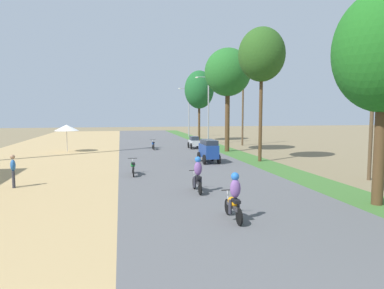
% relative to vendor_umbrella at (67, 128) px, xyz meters
% --- Properties ---
extents(vendor_umbrella, '(2.20, 2.20, 2.52)m').
position_rel_vendor_umbrella_xyz_m(vendor_umbrella, '(0.00, 0.00, 0.00)').
color(vendor_umbrella, '#99999E').
rests_on(vendor_umbrella, dirt_shoulder).
extents(pedestrian_on_shoulder, '(0.33, 0.41, 1.62)m').
position_rel_vendor_umbrella_xyz_m(pedestrian_on_shoulder, '(-0.26, -15.77, -1.34)').
color(pedestrian_on_shoulder, '#33333D').
rests_on(pedestrian_on_shoulder, dirt_shoulder).
extents(median_tree_second, '(3.85, 3.85, 8.37)m').
position_rel_vendor_umbrella_xyz_m(median_tree_second, '(14.88, -22.07, 3.72)').
color(median_tree_second, '#4C351E').
rests_on(median_tree_second, median_strip).
extents(median_tree_third, '(3.43, 3.43, 9.87)m').
position_rel_vendor_umbrella_xyz_m(median_tree_third, '(15.15, -9.52, 5.61)').
color(median_tree_third, '#4C351E').
rests_on(median_tree_third, median_strip).
extents(median_tree_fourth, '(4.31, 4.31, 9.60)m').
position_rel_vendor_umbrella_xyz_m(median_tree_fourth, '(14.75, -2.56, 5.08)').
color(median_tree_fourth, '#4C351E').
rests_on(median_tree_fourth, median_strip).
extents(median_tree_fifth, '(3.77, 3.77, 9.04)m').
position_rel_vendor_umbrella_xyz_m(median_tree_fifth, '(14.95, 10.25, 4.33)').
color(median_tree_fifth, '#4C351E').
rests_on(median_tree_fifth, median_strip).
extents(streetlamp_near, '(3.16, 0.20, 7.90)m').
position_rel_vendor_umbrella_xyz_m(streetlamp_near, '(15.04, 5.76, 2.30)').
color(streetlamp_near, gray).
rests_on(streetlamp_near, median_strip).
extents(streetlamp_mid, '(3.16, 0.20, 7.41)m').
position_rel_vendor_umbrella_xyz_m(streetlamp_mid, '(15.04, 17.69, 2.05)').
color(streetlamp_mid, gray).
rests_on(streetlamp_mid, median_strip).
extents(utility_pole_near, '(1.80, 0.20, 8.70)m').
position_rel_vendor_umbrella_xyz_m(utility_pole_near, '(18.41, 3.35, 2.23)').
color(utility_pole_near, brown).
rests_on(utility_pole_near, ground).
extents(utility_pole_far, '(1.80, 0.20, 9.80)m').
position_rel_vendor_umbrella_xyz_m(utility_pole_far, '(18.31, -17.32, 2.78)').
color(utility_pole_far, brown).
rests_on(utility_pole_far, ground).
extents(car_van_blue, '(1.19, 2.41, 1.67)m').
position_rel_vendor_umbrella_xyz_m(car_van_blue, '(11.16, -9.53, -1.28)').
color(car_van_blue, navy).
rests_on(car_van_blue, road_strip).
extents(car_hatchback_silver, '(1.04, 2.00, 1.23)m').
position_rel_vendor_umbrella_xyz_m(car_hatchback_silver, '(12.22, 0.46, -1.56)').
color(car_hatchback_silver, '#B7BCC1').
rests_on(car_hatchback_silver, road_strip).
extents(motorbike_foreground_rider, '(0.54, 1.80, 1.66)m').
position_rel_vendor_umbrella_xyz_m(motorbike_foreground_rider, '(8.60, -22.93, -1.45)').
color(motorbike_foreground_rider, black).
rests_on(motorbike_foreground_rider, road_strip).
extents(motorbike_ahead_second, '(0.54, 1.80, 1.66)m').
position_rel_vendor_umbrella_xyz_m(motorbike_ahead_second, '(8.30, -18.62, -1.45)').
color(motorbike_ahead_second, black).
rests_on(motorbike_ahead_second, road_strip).
extents(motorbike_ahead_third, '(0.54, 1.80, 0.94)m').
position_rel_vendor_umbrella_xyz_m(motorbike_ahead_third, '(5.57, -13.55, -1.73)').
color(motorbike_ahead_third, black).
rests_on(motorbike_ahead_third, road_strip).
extents(motorbike_ahead_fourth, '(0.54, 1.80, 0.94)m').
position_rel_vendor_umbrella_xyz_m(motorbike_ahead_fourth, '(8.05, 0.39, -1.73)').
color(motorbike_ahead_fourth, black).
rests_on(motorbike_ahead_fourth, road_strip).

